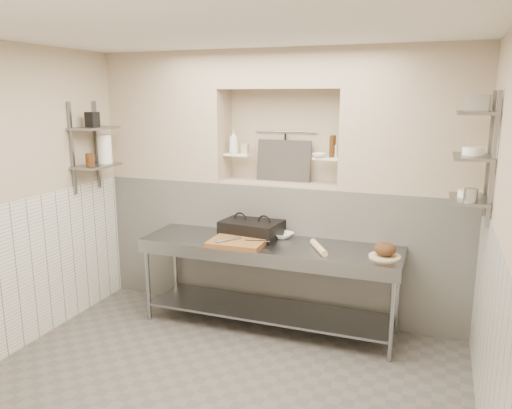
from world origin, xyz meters
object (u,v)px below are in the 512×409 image
at_px(rolling_pin, 319,248).
at_px(bowl_alcove, 319,155).
at_px(bread_loaf, 385,249).
at_px(prep_table, 269,268).
at_px(cutting_board, 237,243).
at_px(panini_press, 252,228).
at_px(jug_left, 105,149).
at_px(bottle_soap, 234,142).
at_px(mixing_bowl, 282,235).

relative_size(rolling_pin, bowl_alcove, 2.87).
relative_size(bread_loaf, bowl_alcove, 1.43).
bearing_deg(rolling_pin, bread_loaf, 1.33).
height_order(prep_table, bread_loaf, bread_loaf).
xyz_separation_m(cutting_board, bread_loaf, (1.40, 0.12, 0.05)).
bearing_deg(panini_press, jug_left, -166.83).
distance_m(panini_press, bottle_soap, 0.98).
height_order(bread_loaf, jug_left, jug_left).
bearing_deg(mixing_bowl, cutting_board, -129.47).
xyz_separation_m(panini_press, bottle_soap, (-0.34, 0.33, 0.86)).
bearing_deg(rolling_pin, mixing_bowl, 146.96).
xyz_separation_m(cutting_board, mixing_bowl, (0.33, 0.41, 0.00)).
distance_m(mixing_bowl, bottle_soap, 1.16).
bearing_deg(bowl_alcove, jug_left, -167.67).
relative_size(prep_table, panini_press, 4.03).
bearing_deg(rolling_pin, cutting_board, -172.24).
distance_m(cutting_board, bread_loaf, 1.41).
xyz_separation_m(panini_press, mixing_bowl, (0.31, 0.03, -0.05)).
relative_size(rolling_pin, bread_loaf, 2.00).
distance_m(prep_table, cutting_board, 0.43).
xyz_separation_m(mixing_bowl, bowl_alcove, (0.30, 0.28, 0.81)).
distance_m(mixing_bowl, bread_loaf, 1.10).
xyz_separation_m(cutting_board, bowl_alcove, (0.64, 0.69, 0.81)).
height_order(rolling_pin, jug_left, jug_left).
bearing_deg(cutting_board, rolling_pin, 7.76).
relative_size(cutting_board, bottle_soap, 2.09).
relative_size(panini_press, bottle_soap, 2.52).
bearing_deg(panini_press, prep_table, -31.58).
height_order(mixing_bowl, jug_left, jug_left).
xyz_separation_m(prep_table, mixing_bowl, (0.06, 0.23, 0.29)).
xyz_separation_m(cutting_board, jug_left, (-1.63, 0.19, 0.84)).
xyz_separation_m(panini_press, cutting_board, (-0.02, -0.37, -0.06)).
height_order(mixing_bowl, bowl_alcove, bowl_alcove).
height_order(mixing_bowl, rolling_pin, rolling_pin).
distance_m(cutting_board, mixing_bowl, 0.53).
bearing_deg(bread_loaf, rolling_pin, -178.67).
height_order(cutting_board, mixing_bowl, mixing_bowl).
distance_m(panini_press, bread_loaf, 1.40).
relative_size(prep_table, jug_left, 8.52).
distance_m(prep_table, bread_loaf, 1.18).
height_order(cutting_board, jug_left, jug_left).
distance_m(panini_press, cutting_board, 0.38).
bearing_deg(bottle_soap, panini_press, -44.32).
relative_size(bottle_soap, bowl_alcove, 1.85).
bearing_deg(cutting_board, bread_loaf, 4.98).
xyz_separation_m(rolling_pin, jug_left, (-2.42, 0.09, 0.83)).
distance_m(bread_loaf, bowl_alcove, 1.22).
relative_size(cutting_board, rolling_pin, 1.34).
height_order(panini_press, bottle_soap, bottle_soap).
distance_m(panini_press, rolling_pin, 0.82).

